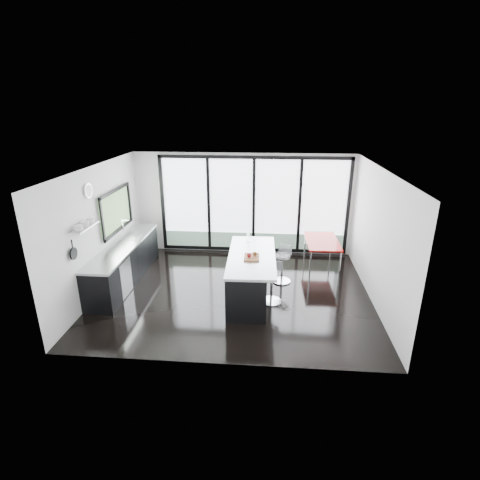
# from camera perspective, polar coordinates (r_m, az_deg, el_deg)

# --- Properties ---
(floor) EXTENTS (6.00, 5.00, 0.00)m
(floor) POSITION_cam_1_polar(r_m,az_deg,el_deg) (8.57, -0.84, -7.91)
(floor) COLOR black
(floor) RESTS_ON ground
(ceiling) EXTENTS (6.00, 5.00, 0.00)m
(ceiling) POSITION_cam_1_polar(r_m,az_deg,el_deg) (7.67, -0.95, 10.90)
(ceiling) COLOR white
(ceiling) RESTS_ON wall_back
(wall_back) EXTENTS (6.00, 0.09, 2.80)m
(wall_back) POSITION_cam_1_polar(r_m,az_deg,el_deg) (10.38, 1.94, 4.71)
(wall_back) COLOR silver
(wall_back) RESTS_ON ground
(wall_front) EXTENTS (6.00, 0.00, 2.80)m
(wall_front) POSITION_cam_1_polar(r_m,az_deg,el_deg) (5.73, -3.36, -7.26)
(wall_front) COLOR silver
(wall_front) RESTS_ON ground
(wall_left) EXTENTS (0.26, 5.00, 2.80)m
(wall_left) POSITION_cam_1_polar(r_m,az_deg,el_deg) (8.99, -19.97, 2.96)
(wall_left) COLOR silver
(wall_left) RESTS_ON ground
(wall_right) EXTENTS (0.00, 5.00, 2.80)m
(wall_right) POSITION_cam_1_polar(r_m,az_deg,el_deg) (8.29, 20.23, 0.34)
(wall_right) COLOR silver
(wall_right) RESTS_ON ground
(counter_cabinets) EXTENTS (0.69, 3.24, 1.36)m
(counter_cabinets) POSITION_cam_1_polar(r_m,az_deg,el_deg) (9.34, -17.18, -3.26)
(counter_cabinets) COLOR black
(counter_cabinets) RESTS_ON floor
(island) EXTENTS (1.07, 2.41, 1.26)m
(island) POSITION_cam_1_polar(r_m,az_deg,el_deg) (8.22, 1.24, -5.36)
(island) COLOR black
(island) RESTS_ON floor
(bar_stool_near) EXTENTS (0.57, 0.57, 0.70)m
(bar_stool_near) POSITION_cam_1_polar(r_m,az_deg,el_deg) (8.04, 4.81, -7.19)
(bar_stool_near) COLOR silver
(bar_stool_near) RESTS_ON floor
(bar_stool_far) EXTENTS (0.58, 0.58, 0.69)m
(bar_stool_far) POSITION_cam_1_polar(r_m,az_deg,el_deg) (8.95, 6.40, -4.32)
(bar_stool_far) COLOR silver
(bar_stool_far) RESTS_ON floor
(red_table) EXTENTS (0.83, 1.42, 0.75)m
(red_table) POSITION_cam_1_polar(r_m,az_deg,el_deg) (9.84, 12.27, -2.15)
(red_table) COLOR #A4110C
(red_table) RESTS_ON floor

